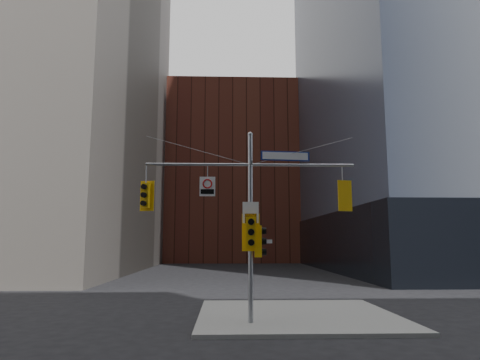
{
  "coord_description": "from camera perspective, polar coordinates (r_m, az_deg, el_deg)",
  "views": [
    {
      "loc": [
        -0.92,
        -14.13,
        3.07
      ],
      "look_at": [
        -0.4,
        2.0,
        5.41
      ],
      "focal_mm": 32.0,
      "sensor_mm": 36.0,
      "label": 1
    }
  ],
  "objects": [
    {
      "name": "traffic_light_pole_front",
      "position": [
        15.89,
        1.47,
        -6.98
      ],
      "size": [
        0.66,
        0.52,
        1.39
      ],
      "rotation": [
        0.0,
        0.0,
        -0.03
      ],
      "color": "yellow",
      "rests_on": "ground"
    },
    {
      "name": "street_sign_blade",
      "position": [
        16.62,
        6.06,
        3.2
      ],
      "size": [
        1.91,
        0.24,
        0.37
      ],
      "rotation": [
        0.0,
        0.0,
        0.1
      ],
      "color": "navy",
      "rests_on": "ground"
    },
    {
      "name": "traffic_light_east_arm",
      "position": [
        16.83,
        13.57,
        -2.1
      ],
      "size": [
        0.56,
        0.5,
        1.18
      ],
      "rotation": [
        0.0,
        0.0,
        3.34
      ],
      "color": "yellow",
      "rests_on": "ground"
    },
    {
      "name": "regulatory_sign_pole",
      "position": [
        16.07,
        1.43,
        -4.42
      ],
      "size": [
        0.61,
        0.06,
        0.8
      ],
      "rotation": [
        0.0,
        0.0,
        -0.04
      ],
      "color": "silver",
      "rests_on": "ground"
    },
    {
      "name": "regulatory_sign_arm",
      "position": [
        16.26,
        -4.37,
        -0.78
      ],
      "size": [
        0.6,
        0.07,
        0.75
      ],
      "rotation": [
        0.0,
        0.0,
        0.02
      ],
      "color": "silver",
      "rests_on": "ground"
    },
    {
      "name": "traffic_light_west_arm",
      "position": [
        16.51,
        -12.48,
        -2.03
      ],
      "size": [
        0.54,
        0.49,
        1.15
      ],
      "rotation": [
        0.0,
        0.0,
        -0.22
      ],
      "color": "yellow",
      "rests_on": "ground"
    },
    {
      "name": "traffic_light_pole_side",
      "position": [
        16.18,
        2.59,
        -8.17
      ],
      "size": [
        0.46,
        0.39,
        1.18
      ],
      "rotation": [
        0.0,
        0.0,
        1.53
      ],
      "color": "yellow",
      "rests_on": "ground"
    },
    {
      "name": "brick_midrise",
      "position": [
        72.96,
        -1.12,
        0.38
      ],
      "size": [
        26.0,
        20.0,
        28.0
      ],
      "primitive_type": "cube",
      "color": "brown",
      "rests_on": "ground"
    },
    {
      "name": "street_blade_ew",
      "position": [
        16.19,
        3.02,
        -8.18
      ],
      "size": [
        0.73,
        0.05,
        0.15
      ],
      "rotation": [
        0.0,
        0.0,
        0.03
      ],
      "color": "silver",
      "rests_on": "ground"
    },
    {
      "name": "signal_assembly",
      "position": [
        16.21,
        1.4,
        -3.47
      ],
      "size": [
        8.0,
        0.8,
        7.3
      ],
      "color": "gray",
      "rests_on": "ground"
    },
    {
      "name": "street_blade_ns",
      "position": [
        16.61,
        1.33,
        -9.18
      ],
      "size": [
        0.04,
        0.75,
        0.15
      ],
      "rotation": [
        0.0,
        0.0,
        0.01
      ],
      "color": "#145926",
      "rests_on": "ground"
    },
    {
      "name": "sidewalk_corner",
      "position": [
        18.61,
        7.54,
        -17.43
      ],
      "size": [
        8.0,
        8.0,
        0.15
      ],
      "primitive_type": "cube",
      "color": "gray",
      "rests_on": "ground"
    },
    {
      "name": "ground",
      "position": [
        14.49,
        1.94,
        -20.46
      ],
      "size": [
        160.0,
        160.0,
        0.0
      ],
      "primitive_type": "plane",
      "color": "black",
      "rests_on": "ground"
    }
  ]
}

